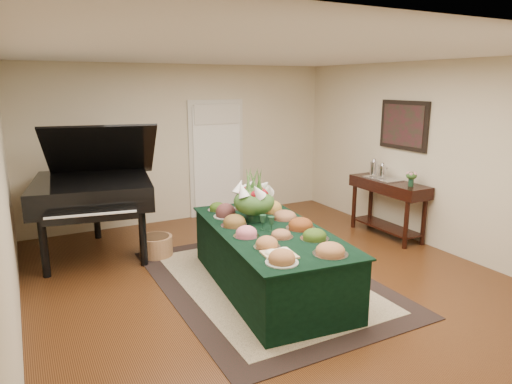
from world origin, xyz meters
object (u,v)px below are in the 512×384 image
buffet_table (269,258)px  floral_centerpiece (254,196)px  mahogany_sideboard (388,193)px  grand_piano (93,189)px

buffet_table → floral_centerpiece: bearing=90.7°
buffet_table → mahogany_sideboard: 2.75m
floral_centerpiece → grand_piano: grand_piano is taller
grand_piano → mahogany_sideboard: bearing=-17.2°
floral_centerpiece → grand_piano: 2.37m
grand_piano → mahogany_sideboard: (4.22, -1.30, -0.25)m
buffet_table → floral_centerpiece: 0.77m
buffet_table → floral_centerpiece: floral_centerpiece is taller
floral_centerpiece → grand_piano: (-1.61, 1.74, -0.10)m
floral_centerpiece → mahogany_sideboard: 2.67m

